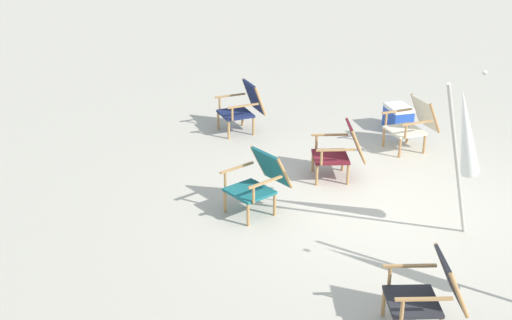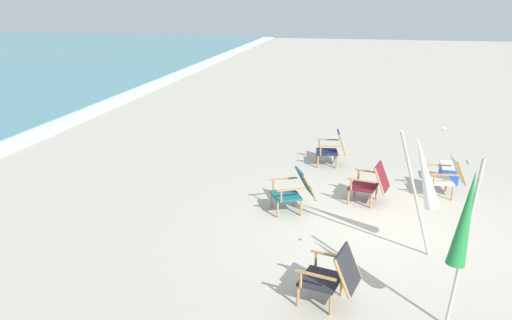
% 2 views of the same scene
% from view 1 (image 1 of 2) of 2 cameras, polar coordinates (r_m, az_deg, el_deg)
% --- Properties ---
extents(ground_plane, '(80.00, 80.00, 0.00)m').
position_cam_1_polar(ground_plane, '(9.41, 10.74, -3.78)').
color(ground_plane, '#B7AF9E').
extents(beach_chair_front_left, '(0.66, 0.75, 0.82)m').
position_cam_1_polar(beach_chair_front_left, '(11.63, -0.97, 4.35)').
color(beach_chair_front_left, '#19234C').
rests_on(beach_chair_front_left, ground).
extents(beach_chair_back_left, '(0.65, 0.77, 0.80)m').
position_cam_1_polar(beach_chair_back_left, '(11.18, 12.53, 2.94)').
color(beach_chair_back_left, beige).
rests_on(beach_chair_back_left, ground).
extents(beach_chair_mid_center, '(0.72, 0.82, 0.81)m').
position_cam_1_polar(beach_chair_mid_center, '(9.99, 6.89, 0.84)').
color(beach_chair_mid_center, maroon).
rests_on(beach_chair_mid_center, ground).
extents(beach_chair_far_center, '(0.83, 0.91, 0.79)m').
position_cam_1_polar(beach_chair_far_center, '(9.01, 0.30, -1.62)').
color(beach_chair_far_center, '#196066').
rests_on(beach_chair_far_center, ground).
extents(beach_chair_front_right, '(0.73, 0.83, 0.80)m').
position_cam_1_polar(beach_chair_front_right, '(7.03, 13.74, -10.19)').
color(beach_chair_front_right, '#28282D').
rests_on(beach_chair_front_right, ground).
extents(umbrella_furled_white, '(0.42, 0.73, 2.03)m').
position_cam_1_polar(umbrella_furled_white, '(8.36, 16.44, 2.04)').
color(umbrella_furled_white, '#B7B2A8').
rests_on(umbrella_furled_white, ground).
extents(cooler_box, '(0.49, 0.35, 0.40)m').
position_cam_1_polar(cooler_box, '(12.03, 11.30, 3.37)').
color(cooler_box, blue).
rests_on(cooler_box, ground).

